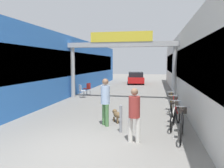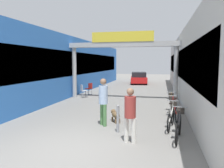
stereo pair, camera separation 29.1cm
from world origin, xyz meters
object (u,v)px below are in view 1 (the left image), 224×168
(cafe_chair_aluminium_nearer, at_px, (82,90))
(cafe_chair_red_farther, at_px, (88,88))
(bicycle_black_nearest, at_px, (182,125))
(dog_on_leash, at_px, (117,115))
(bicycle_orange_farthest, at_px, (171,104))
(bicycle_silver_second, at_px, (173,116))
(parked_car_red, at_px, (136,78))
(bicycle_red_third, at_px, (175,109))
(bollard_post_metal, at_px, (121,118))
(pedestrian_with_dog, at_px, (105,99))
(pedestrian_companion, at_px, (134,112))

(cafe_chair_aluminium_nearer, bearing_deg, cafe_chair_red_farther, 88.75)
(bicycle_black_nearest, distance_m, cafe_chair_red_farther, 10.08)
(dog_on_leash, height_order, bicycle_orange_farthest, bicycle_orange_farthest)
(dog_on_leash, xyz_separation_m, bicycle_silver_second, (2.18, -0.29, 0.13))
(bicycle_silver_second, xyz_separation_m, parked_car_red, (-2.91, 16.71, 0.21))
(cafe_chair_red_farther, bearing_deg, parked_car_red, 74.47)
(cafe_chair_red_farther, relative_size, parked_car_red, 0.21)
(bicycle_black_nearest, relative_size, parked_car_red, 0.40)
(dog_on_leash, relative_size, bicycle_orange_farthest, 0.40)
(bicycle_silver_second, bearing_deg, dog_on_leash, 172.42)
(bicycle_red_third, relative_size, bollard_post_metal, 1.74)
(pedestrian_with_dog, distance_m, bicycle_silver_second, 2.61)
(pedestrian_with_dog, height_order, bicycle_orange_farthest, pedestrian_with_dog)
(pedestrian_companion, relative_size, dog_on_leash, 2.47)
(bicycle_silver_second, relative_size, bollard_post_metal, 1.73)
(pedestrian_with_dog, height_order, bicycle_red_third, pedestrian_with_dog)
(bicycle_silver_second, distance_m, parked_car_red, 16.96)
(bollard_post_metal, bearing_deg, parked_car_red, 93.54)
(bicycle_black_nearest, bearing_deg, cafe_chair_red_farther, 124.86)
(pedestrian_with_dog, distance_m, cafe_chair_red_farther, 8.01)
(bicycle_silver_second, height_order, bollard_post_metal, bicycle_silver_second)
(bicycle_black_nearest, relative_size, bollard_post_metal, 1.73)
(pedestrian_with_dog, height_order, cafe_chair_aluminium_nearer, pedestrian_with_dog)
(bicycle_black_nearest, relative_size, bicycle_orange_farthest, 0.99)
(pedestrian_companion, distance_m, cafe_chair_red_farther, 9.94)
(bicycle_red_third, bearing_deg, parked_car_red, 101.28)
(bicycle_silver_second, bearing_deg, parked_car_red, 99.90)
(bicycle_black_nearest, xyz_separation_m, cafe_chair_aluminium_nearer, (-5.79, 7.02, 0.10))
(bicycle_orange_farthest, bearing_deg, parked_car_red, 101.89)
(pedestrian_with_dog, height_order, cafe_chair_red_farther, pedestrian_with_dog)
(bollard_post_metal, relative_size, cafe_chair_red_farther, 1.09)
(bollard_post_metal, relative_size, parked_car_red, 0.23)
(bicycle_red_third, xyz_separation_m, parked_car_red, (-3.08, 15.43, 0.21))
(bicycle_silver_second, distance_m, bollard_post_metal, 2.07)
(bicycle_black_nearest, distance_m, parked_car_red, 18.15)
(dog_on_leash, relative_size, cafe_chair_red_farther, 0.75)
(bicycle_black_nearest, height_order, bicycle_silver_second, same)
(pedestrian_companion, height_order, cafe_chair_aluminium_nearer, pedestrian_companion)
(bicycle_orange_farthest, xyz_separation_m, bollard_post_metal, (-1.91, -3.40, 0.06))
(bicycle_red_third, xyz_separation_m, cafe_chair_aluminium_nearer, (-5.78, 4.57, 0.10))
(bicycle_silver_second, xyz_separation_m, bicycle_orange_farthest, (0.09, 2.42, 0.00))
(bicycle_silver_second, bearing_deg, bollard_post_metal, -151.70)
(bicycle_orange_farthest, xyz_separation_m, cafe_chair_aluminium_nearer, (-5.70, 3.42, 0.10))
(bicycle_black_nearest, xyz_separation_m, bicycle_orange_farthest, (-0.09, 3.60, 0.00))
(pedestrian_companion, bearing_deg, bicycle_red_third, 65.30)
(pedestrian_with_dog, bearing_deg, bicycle_black_nearest, -18.14)
(pedestrian_with_dog, xyz_separation_m, pedestrian_companion, (1.25, -1.57, -0.10))
(dog_on_leash, height_order, cafe_chair_aluminium_nearer, cafe_chair_aluminium_nearer)
(bicycle_silver_second, bearing_deg, bicycle_orange_farthest, 87.84)
(bollard_post_metal, bearing_deg, bicycle_silver_second, 28.30)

